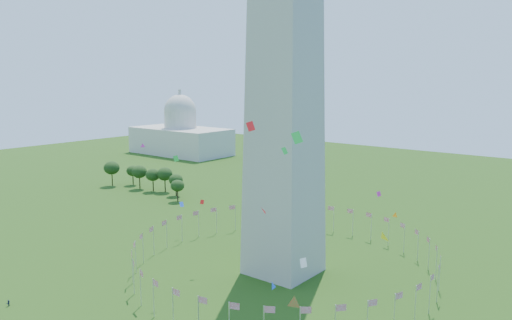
{
  "coord_description": "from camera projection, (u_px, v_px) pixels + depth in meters",
  "views": [
    {
      "loc": [
        74.93,
        -55.94,
        52.3
      ],
      "look_at": [
        2.42,
        35.0,
        33.08
      ],
      "focal_mm": 35.0,
      "sensor_mm": 36.0,
      "label": 1
    }
  ],
  "objects": [
    {
      "name": "capitol_building",
      "position": [
        180.0,
        121.0,
        343.59
      ],
      "size": [
        70.0,
        35.0,
        46.0
      ],
      "primitive_type": null,
      "color": "beige",
      "rests_on": "ground"
    },
    {
      "name": "kites_aloft",
      "position": [
        279.0,
        225.0,
        103.52
      ],
      "size": [
        125.85,
        65.94,
        41.34
      ],
      "color": "red",
      "rests_on": "ground"
    },
    {
      "name": "flag_ring",
      "position": [
        283.0,
        256.0,
        135.61
      ],
      "size": [
        80.24,
        80.24,
        9.0
      ],
      "color": "silver",
      "rests_on": "ground"
    },
    {
      "name": "tree_line_west",
      "position": [
        146.0,
        179.0,
        233.37
      ],
      "size": [
        55.15,
        15.32,
        11.89
      ],
      "color": "#254818",
      "rests_on": "ground"
    }
  ]
}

